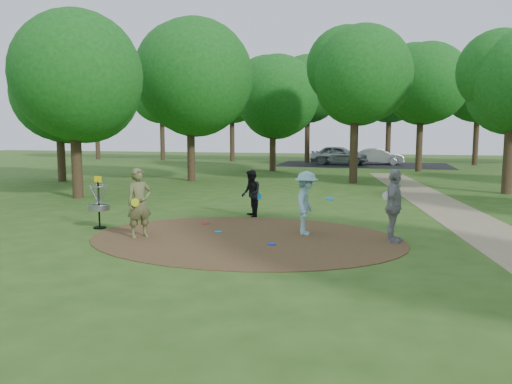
# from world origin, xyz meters

# --- Properties ---
(ground) EXTENTS (100.00, 100.00, 0.00)m
(ground) POSITION_xyz_m (0.00, 0.00, 0.00)
(ground) COLOR #2D5119
(ground) RESTS_ON ground
(dirt_clearing) EXTENTS (8.40, 8.40, 0.02)m
(dirt_clearing) POSITION_xyz_m (0.00, 0.00, 0.01)
(dirt_clearing) COLOR #47301C
(dirt_clearing) RESTS_ON ground
(footpath) EXTENTS (7.55, 39.89, 0.01)m
(footpath) POSITION_xyz_m (6.50, 2.00, 0.01)
(footpath) COLOR #8C7A5B
(footpath) RESTS_ON ground
(parking_lot) EXTENTS (14.00, 8.00, 0.01)m
(parking_lot) POSITION_xyz_m (2.00, 30.00, 0.00)
(parking_lot) COLOR black
(parking_lot) RESTS_ON ground
(player_observer_with_disc) EXTENTS (0.78, 0.81, 1.87)m
(player_observer_with_disc) POSITION_xyz_m (-2.76, -0.56, 0.93)
(player_observer_with_disc) COLOR brown
(player_observer_with_disc) RESTS_ON ground
(player_throwing_with_disc) EXTENTS (1.11, 1.13, 1.75)m
(player_throwing_with_disc) POSITION_xyz_m (1.50, 0.88, 0.88)
(player_throwing_with_disc) COLOR #8AC4CD
(player_throwing_with_disc) RESTS_ON ground
(player_walking_with_disc) EXTENTS (0.87, 0.94, 1.56)m
(player_walking_with_disc) POSITION_xyz_m (-0.68, 3.26, 0.78)
(player_walking_with_disc) COLOR black
(player_walking_with_disc) RESTS_ON ground
(player_waiting_with_disc) EXTENTS (0.63, 1.16, 1.88)m
(player_waiting_with_disc) POSITION_xyz_m (3.80, 0.48, 0.94)
(player_waiting_with_disc) COLOR gray
(player_waiting_with_disc) RESTS_ON ground
(disc_ground_cyan) EXTENTS (0.22, 0.22, 0.02)m
(disc_ground_cyan) POSITION_xyz_m (-0.92, 0.53, 0.03)
(disc_ground_cyan) COLOR #188AC2
(disc_ground_cyan) RESTS_ON dirt_clearing
(disc_ground_blue) EXTENTS (0.22, 0.22, 0.02)m
(disc_ground_blue) POSITION_xyz_m (0.85, -0.60, 0.03)
(disc_ground_blue) COLOR #0C2BD0
(disc_ground_blue) RESTS_ON dirt_clearing
(disc_ground_red) EXTENTS (0.22, 0.22, 0.02)m
(disc_ground_red) POSITION_xyz_m (-1.69, 1.64, 0.03)
(disc_ground_red) COLOR red
(disc_ground_red) RESTS_ON dirt_clearing
(car_left) EXTENTS (4.94, 2.57, 1.61)m
(car_left) POSITION_xyz_m (0.07, 29.70, 0.80)
(car_left) COLOR #9A9EA1
(car_left) RESTS_ON ground
(car_right) EXTENTS (4.26, 1.73, 1.37)m
(car_right) POSITION_xyz_m (3.19, 30.41, 0.69)
(car_right) COLOR #A2A2A9
(car_right) RESTS_ON ground
(disc_golf_basket) EXTENTS (0.63, 0.63, 1.54)m
(disc_golf_basket) POSITION_xyz_m (-4.50, 0.30, 0.87)
(disc_golf_basket) COLOR black
(disc_golf_basket) RESTS_ON ground
(tree_ring) EXTENTS (37.09, 45.55, 8.98)m
(tree_ring) POSITION_xyz_m (0.62, 7.93, 5.20)
(tree_ring) COLOR #332316
(tree_ring) RESTS_ON ground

